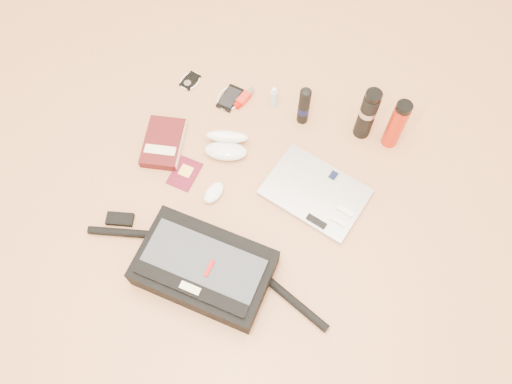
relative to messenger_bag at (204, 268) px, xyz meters
The scene contains 14 objects.
ground 0.31m from the messenger_bag, 88.31° to the left, with size 4.00×4.00×0.00m, color #BB7C4E.
messenger_bag is the anchor object (origin of this frame).
laptop 0.52m from the messenger_bag, 60.83° to the left, with size 0.41×0.32×0.04m.
book 0.56m from the messenger_bag, 133.09° to the left, with size 0.20×0.26×0.04m.
passport 0.42m from the messenger_bag, 127.29° to the left, with size 0.10×0.14×0.01m.
mouse 0.31m from the messenger_bag, 109.83° to the left, with size 0.08×0.11×0.03m.
sunglasses_case 0.52m from the messenger_bag, 106.39° to the left, with size 0.21×0.19×0.10m.
ipod 0.86m from the messenger_bag, 120.45° to the left, with size 0.09×0.10×0.01m.
phone 0.76m from the messenger_bag, 108.16° to the left, with size 0.11×0.13×0.01m.
inhaler 0.76m from the messenger_bag, 103.59° to the left, with size 0.05×0.12×0.03m.
spray_bottle 0.77m from the messenger_bag, 94.29° to the left, with size 0.03×0.03×0.11m.
aerosol_can 0.75m from the messenger_bag, 83.90° to the left, with size 0.06×0.06×0.20m.
thermos_black 0.85m from the messenger_bag, 67.68° to the left, with size 0.08×0.08×0.26m.
thermos_red 0.91m from the messenger_bag, 60.90° to the left, with size 0.08×0.08×0.25m.
Camera 1 is at (0.36, -0.69, 1.73)m, focal length 35.00 mm.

